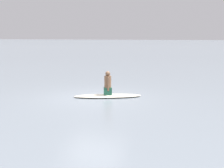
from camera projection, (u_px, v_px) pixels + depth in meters
name	position (u px, v px, depth m)	size (l,w,h in m)	color
ground_plane	(93.00, 98.00, 12.22)	(400.00, 400.00, 0.00)	gray
surfboard	(108.00, 96.00, 12.35)	(2.80, 0.79, 0.10)	silver
person_paddler	(108.00, 84.00, 12.27)	(0.41, 0.42, 0.98)	#26664C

